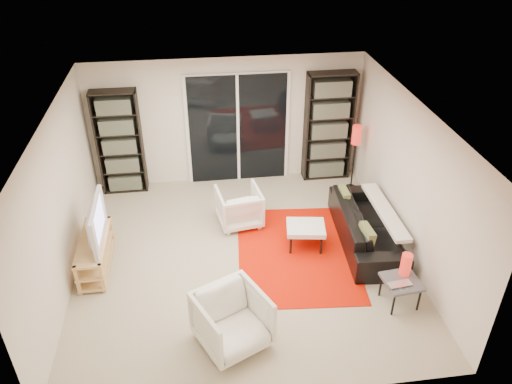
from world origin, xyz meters
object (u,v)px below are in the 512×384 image
tv_stand (95,253)px  floor_lamp (356,142)px  bookshelf_right (329,127)px  sofa (366,226)px  bookshelf_left (120,143)px  side_table (401,283)px  armchair_front (232,320)px  ottoman (306,229)px  armchair_back (239,207)px

tv_stand → floor_lamp: size_ratio=0.96×
bookshelf_right → floor_lamp: 0.65m
tv_stand → sofa: sofa is taller
bookshelf_left → side_table: bearing=-42.0°
armchair_front → ottoman: (1.32, 1.79, -0.03)m
sofa → ottoman: bearing=94.3°
armchair_back → floor_lamp: (2.22, 0.85, 0.64)m
sofa → floor_lamp: floor_lamp is taller
armchair_front → floor_lamp: size_ratio=0.64×
ottoman → armchair_back: bearing=140.7°
armchair_front → side_table: armchair_front is taller
tv_stand → ottoman: (3.21, 0.07, 0.08)m
ottoman → side_table: bearing=-54.4°
ottoman → bookshelf_left: bearing=143.8°
bookshelf_right → armchair_back: bearing=-143.3°
tv_stand → armchair_front: size_ratio=1.51×
bookshelf_left → armchair_back: bearing=-34.6°
armchair_front → sofa: bearing=12.3°
tv_stand → ottoman: size_ratio=1.88×
bookshelf_right → side_table: bearing=-88.0°
armchair_back → sofa: bearing=149.5°
ottoman → armchair_front: bearing=-126.4°
bookshelf_left → ottoman: bookshelf_left is taller
tv_stand → armchair_back: (2.24, 0.86, 0.06)m
tv_stand → sofa: size_ratio=0.59×
armchair_back → side_table: armchair_back is taller
armchair_front → side_table: size_ratio=1.58×
tv_stand → bookshelf_right: bearing=28.7°
floor_lamp → side_table: bearing=-94.7°
bookshelf_right → armchair_back: bookshelf_right is taller
floor_lamp → bookshelf_left: bearing=172.9°
bookshelf_left → side_table: size_ratio=3.76×
tv_stand → sofa: bearing=1.1°
sofa → armchair_front: 2.93m
tv_stand → armchair_back: armchair_back is taller
tv_stand → armchair_front: armchair_front is taller
tv_stand → floor_lamp: bearing=21.0°
side_table → ottoman: bearing=125.6°
tv_stand → floor_lamp: floor_lamp is taller
bookshelf_right → side_table: 3.64m
armchair_back → ottoman: size_ratio=1.09×
bookshelf_left → ottoman: 3.73m
ottoman → side_table: 1.73m
bookshelf_left → armchair_back: (2.00, -1.38, -0.65)m
bookshelf_right → armchair_front: 4.58m
tv_stand → side_table: size_ratio=2.38×
armchair_front → bookshelf_left: bearing=87.0°
armchair_front → ottoman: 2.23m
bookshelf_left → side_table: bookshelf_left is taller
bookshelf_left → tv_stand: 2.36m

